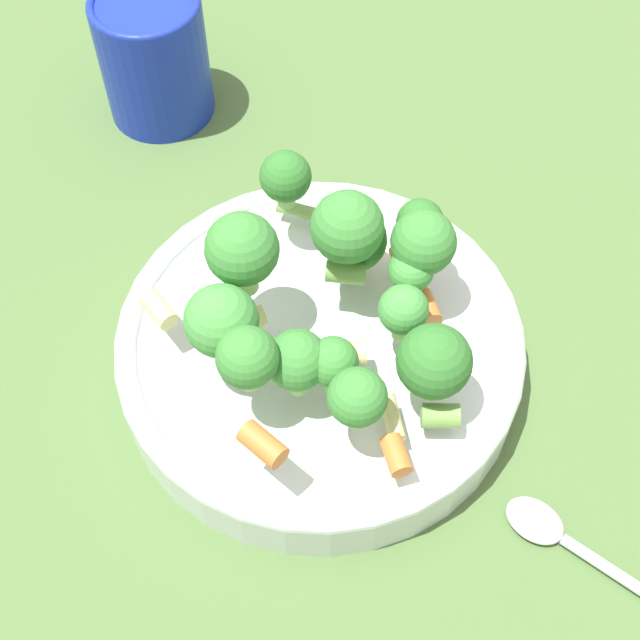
% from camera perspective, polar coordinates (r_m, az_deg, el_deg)
% --- Properties ---
extents(ground_plane, '(3.00, 3.00, 0.00)m').
position_cam_1_polar(ground_plane, '(0.59, 0.00, -2.99)').
color(ground_plane, '#4C6B38').
extents(bowl, '(0.26, 0.26, 0.04)m').
position_cam_1_polar(bowl, '(0.57, 0.00, -1.81)').
color(bowl, silver).
rests_on(bowl, ground_plane).
extents(pasta_salad, '(0.22, 0.19, 0.09)m').
position_cam_1_polar(pasta_salad, '(0.51, 0.83, 1.89)').
color(pasta_salad, '#8CB766').
rests_on(pasta_salad, bowl).
extents(cup, '(0.08, 0.08, 0.10)m').
position_cam_1_polar(cup, '(0.72, -10.60, 16.29)').
color(cup, '#192DAD').
rests_on(cup, ground_plane).
extents(spoon, '(0.16, 0.09, 0.01)m').
position_cam_1_polar(spoon, '(0.55, 16.82, -14.24)').
color(spoon, silver).
rests_on(spoon, ground_plane).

